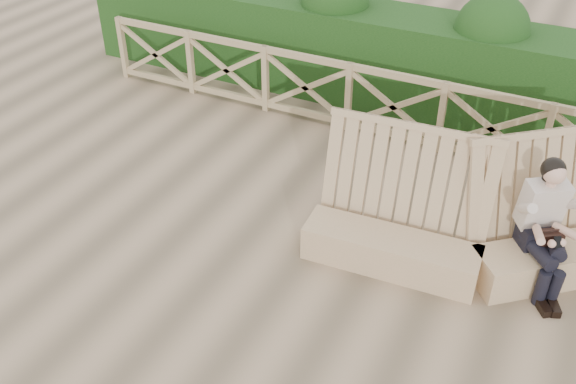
% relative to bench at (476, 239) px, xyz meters
% --- Properties ---
extents(ground, '(60.00, 60.00, 0.00)m').
position_rel_bench_xyz_m(ground, '(-1.79, -1.19, -0.39)').
color(ground, brown).
rests_on(ground, ground).
extents(bench, '(3.66, 2.04, 1.56)m').
position_rel_bench_xyz_m(bench, '(0.00, 0.00, 0.00)').
color(bench, '#9F875B').
rests_on(bench, ground).
extents(woman, '(0.77, 0.97, 1.49)m').
position_rel_bench_xyz_m(woman, '(0.64, 0.11, 0.39)').
color(woman, black).
rests_on(woman, ground).
extents(guardrail, '(10.10, 0.09, 1.10)m').
position_rel_bench_xyz_m(guardrail, '(-1.79, 2.31, 0.16)').
color(guardrail, olive).
rests_on(guardrail, ground).
extents(hedge, '(12.00, 1.20, 1.50)m').
position_rel_bench_xyz_m(hedge, '(-1.79, 3.51, 0.36)').
color(hedge, black).
rests_on(hedge, ground).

